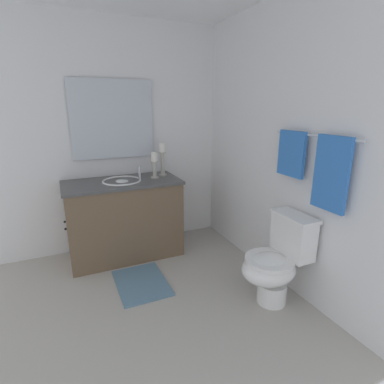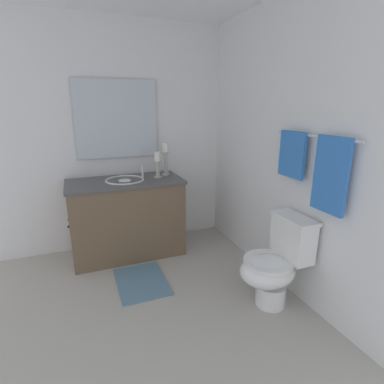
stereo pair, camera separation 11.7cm
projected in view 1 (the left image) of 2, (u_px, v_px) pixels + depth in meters
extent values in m
cube|color=#B2ADA3|center=(143.00, 307.00, 2.47)|extent=(2.53, 2.60, 0.02)
cube|color=white|center=(281.00, 148.00, 2.63)|extent=(2.53, 0.04, 2.45)
cube|color=white|center=(106.00, 140.00, 3.23)|extent=(0.04, 2.60, 2.45)
cube|color=brown|center=(125.00, 220.00, 3.20)|extent=(0.55, 1.15, 0.80)
cube|color=#4C4C4C|center=(122.00, 183.00, 3.09)|extent=(0.58, 1.18, 0.03)
sphere|color=black|center=(65.00, 222.00, 3.05)|extent=(0.02, 0.02, 0.02)
sphere|color=black|center=(66.00, 229.00, 2.88)|extent=(0.02, 0.02, 0.02)
ellipsoid|color=white|center=(122.00, 186.00, 3.10)|extent=(0.38, 0.30, 0.11)
torus|color=white|center=(122.00, 181.00, 3.08)|extent=(0.40, 0.40, 0.02)
cylinder|color=silver|center=(140.00, 173.00, 3.14)|extent=(0.02, 0.02, 0.14)
cube|color=silver|center=(113.00, 119.00, 3.16)|extent=(0.02, 0.86, 0.81)
cylinder|color=#B7B2A5|center=(163.00, 175.00, 3.34)|extent=(0.09, 0.09, 0.01)
cylinder|color=#B7B2A5|center=(163.00, 164.00, 3.30)|extent=(0.04, 0.04, 0.25)
cylinder|color=#B7B2A5|center=(162.00, 153.00, 3.27)|extent=(0.08, 0.08, 0.01)
cylinder|color=white|center=(162.00, 148.00, 3.25)|extent=(0.06, 0.06, 0.09)
cylinder|color=#B7B2A5|center=(155.00, 177.00, 3.22)|extent=(0.09, 0.09, 0.01)
cylinder|color=#B7B2A5|center=(155.00, 170.00, 3.20)|extent=(0.04, 0.04, 0.17)
cylinder|color=#B7B2A5|center=(154.00, 162.00, 3.18)|extent=(0.08, 0.08, 0.01)
cylinder|color=white|center=(154.00, 157.00, 3.16)|extent=(0.06, 0.06, 0.10)
cylinder|color=white|center=(272.00, 292.00, 2.49)|extent=(0.24, 0.24, 0.18)
ellipsoid|color=white|center=(269.00, 269.00, 2.41)|extent=(0.38, 0.46, 0.24)
cylinder|color=white|center=(269.00, 260.00, 2.39)|extent=(0.39, 0.39, 0.03)
cube|color=white|center=(293.00, 237.00, 2.43)|extent=(0.36, 0.17, 0.32)
cube|color=white|center=(295.00, 216.00, 2.38)|extent=(0.38, 0.19, 0.03)
cylinder|color=silver|center=(315.00, 136.00, 2.19)|extent=(0.81, 0.02, 0.02)
cube|color=blue|center=(291.00, 154.00, 2.41)|extent=(0.28, 0.03, 0.36)
cube|color=blue|center=(331.00, 174.00, 2.08)|extent=(0.28, 0.03, 0.53)
cube|color=slate|center=(141.00, 283.00, 2.77)|extent=(0.60, 0.44, 0.02)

